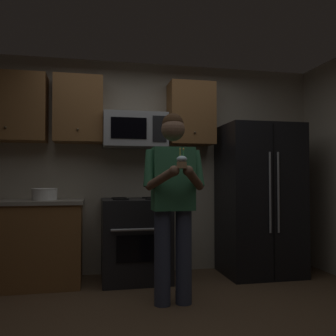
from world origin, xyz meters
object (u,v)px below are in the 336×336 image
object	(u,v)px
bowl_large_white	(45,194)
person	(173,196)
refrigerator	(259,199)
oven_range	(136,239)
cupcake	(182,162)
microwave	(135,131)

from	to	relation	value
bowl_large_white	person	bearing A→B (deg)	-34.56
refrigerator	oven_range	bearing A→B (deg)	178.50
refrigerator	cupcake	size ratio (longest dim) A/B	10.35
refrigerator	bowl_large_white	distance (m)	2.50
oven_range	microwave	world-z (taller)	microwave
oven_range	bowl_large_white	size ratio (longest dim) A/B	3.37
microwave	refrigerator	size ratio (longest dim) A/B	0.41
microwave	refrigerator	distance (m)	1.72
bowl_large_white	oven_range	bearing A→B (deg)	0.95
microwave	refrigerator	world-z (taller)	microwave
oven_range	bowl_large_white	bearing A→B (deg)	-179.05
cupcake	refrigerator	bearing A→B (deg)	42.73
cupcake	bowl_large_white	bearing A→B (deg)	136.34
oven_range	refrigerator	xyz separation A→B (m)	(1.50, -0.04, 0.44)
oven_range	person	bearing A→B (deg)	-74.28
oven_range	cupcake	world-z (taller)	cupcake
oven_range	bowl_large_white	distance (m)	1.12
oven_range	person	xyz separation A→B (m)	(0.24, -0.87, 0.53)
person	cupcake	bearing A→B (deg)	-90.00
oven_range	refrigerator	distance (m)	1.56
refrigerator	person	size ratio (longest dim) A/B	1.02
bowl_large_white	person	world-z (taller)	person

